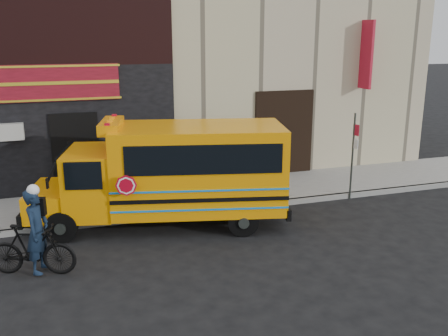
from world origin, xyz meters
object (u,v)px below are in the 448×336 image
Objects in this scene: school_bus at (174,172)px; bicycle at (32,250)px; sign_pole at (353,152)px; cyclist at (37,233)px.

bicycle is (-3.58, -1.93, -0.93)m from school_bus.
school_bus is 2.62× the size of sign_pole.
bicycle is at bearing -151.66° from school_bus.
cyclist is (-9.21, -2.34, -0.59)m from sign_pole.
sign_pole reaches higher than bicycle.
school_bus is 3.98m from cyclist.
school_bus is 5.79m from sign_pole.
sign_pole is at bearing -56.33° from bicycle.
bicycle is (-9.35, -2.34, -0.96)m from sign_pole.
school_bus reaches higher than sign_pole.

